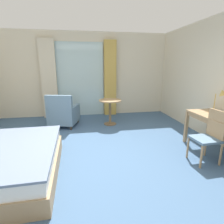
% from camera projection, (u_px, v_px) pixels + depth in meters
% --- Properties ---
extents(ground, '(6.15, 6.94, 0.10)m').
position_uv_depth(ground, '(92.00, 161.00, 3.33)').
color(ground, '#426084').
extents(wall_back, '(5.75, 0.12, 2.71)m').
position_uv_depth(wall_back, '(85.00, 75.00, 6.05)').
color(wall_back, beige).
rests_on(wall_back, ground).
extents(balcony_glass_door, '(1.52, 0.02, 2.39)m').
position_uv_depth(balcony_glass_door, '(80.00, 80.00, 5.99)').
color(balcony_glass_door, silver).
rests_on(balcony_glass_door, ground).
extents(curtain_panel_left, '(0.48, 0.10, 2.45)m').
position_uv_depth(curtain_panel_left, '(49.00, 80.00, 5.72)').
color(curtain_panel_left, beige).
rests_on(curtain_panel_left, ground).
extents(curtain_panel_right, '(0.40, 0.10, 2.45)m').
position_uv_depth(curtain_panel_right, '(110.00, 79.00, 6.05)').
color(curtain_panel_right, tan).
rests_on(curtain_panel_right, ground).
extents(desk_chair, '(0.44, 0.42, 0.92)m').
position_uv_depth(desk_chair, '(210.00, 134.00, 3.13)').
color(desk_chair, slate).
rests_on(desk_chair, ground).
extents(desk_lamp, '(0.25, 0.24, 0.51)m').
position_uv_depth(desk_lamp, '(221.00, 96.00, 3.48)').
color(desk_lamp, tan).
rests_on(desk_lamp, writing_desk).
extents(armchair_by_window, '(0.88, 0.93, 0.92)m').
position_uv_depth(armchair_by_window, '(63.00, 114.00, 5.03)').
color(armchair_by_window, slate).
rests_on(armchair_by_window, ground).
extents(round_cafe_table, '(0.64, 0.64, 0.72)m').
position_uv_depth(round_cafe_table, '(110.00, 106.00, 5.16)').
color(round_cafe_table, tan).
rests_on(round_cafe_table, ground).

